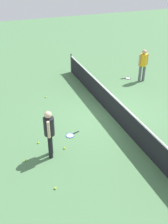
{
  "coord_description": "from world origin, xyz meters",
  "views": [
    {
      "loc": [
        8.49,
        -4.47,
        5.81
      ],
      "look_at": [
        0.83,
        -1.5,
        0.9
      ],
      "focal_mm": 42.62,
      "sensor_mm": 36.0,
      "label": 1
    }
  ],
  "objects": [
    {
      "name": "tennis_ball_near_player",
      "position": [
        0.87,
        -3.26,
        0.03
      ],
      "size": [
        0.07,
        0.07,
        0.07
      ],
      "primitive_type": "sphere",
      "color": "#C6E033",
      "rests_on": "ground_plane"
    },
    {
      "name": "court_net",
      "position": [
        0.0,
        0.0,
        0.5
      ],
      "size": [
        10.09,
        0.09,
        1.07
      ],
      "color": "#4C4C51",
      "rests_on": "ground_plane"
    },
    {
      "name": "player_far_side",
      "position": [
        -2.49,
        3.03,
        1.01
      ],
      "size": [
        0.37,
        0.53,
        1.7
      ],
      "color": "#595960",
      "rests_on": "ground_plane"
    },
    {
      "name": "tennis_racket_far_player",
      "position": [
        -3.03,
        2.53,
        0.01
      ],
      "size": [
        0.36,
        0.6,
        0.03
      ],
      "color": "black",
      "rests_on": "ground_plane"
    },
    {
      "name": "tennis_ball_by_net",
      "position": [
        -2.46,
        -2.16,
        0.03
      ],
      "size": [
        0.07,
        0.07,
        0.07
      ],
      "primitive_type": "sphere",
      "color": "#C6E033",
      "rests_on": "ground_plane"
    },
    {
      "name": "player_near_side",
      "position": [
        1.65,
        -3.0,
        1.01
      ],
      "size": [
        0.52,
        0.42,
        1.7
      ],
      "color": "black",
      "rests_on": "ground_plane"
    },
    {
      "name": "tennis_ball_stray_left",
      "position": [
        3.15,
        -3.28,
        0.03
      ],
      "size": [
        0.07,
        0.07,
        0.07
      ],
      "primitive_type": "sphere",
      "color": "#C6E033",
      "rests_on": "ground_plane"
    },
    {
      "name": "ground_plane",
      "position": [
        0.0,
        0.0,
        0.0
      ],
      "size": [
        40.0,
        40.0,
        0.0
      ],
      "primitive_type": "plane",
      "color": "#4C7A4C"
    },
    {
      "name": "tennis_ball_baseline",
      "position": [
        1.65,
        -3.85,
        0.03
      ],
      "size": [
        0.07,
        0.07,
        0.07
      ],
      "primitive_type": "sphere",
      "color": "#C6E033",
      "rests_on": "ground_plane"
    },
    {
      "name": "tennis_ball_stray_right",
      "position": [
        1.5,
        -2.49,
        0.03
      ],
      "size": [
        0.07,
        0.07,
        0.07
      ],
      "primitive_type": "sphere",
      "color": "#C6E033",
      "rests_on": "ground_plane"
    },
    {
      "name": "tennis_racket_near_player",
      "position": [
        0.83,
        -2.03,
        0.01
      ],
      "size": [
        0.4,
        0.61,
        0.03
      ],
      "color": "blue",
      "rests_on": "ground_plane"
    }
  ]
}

